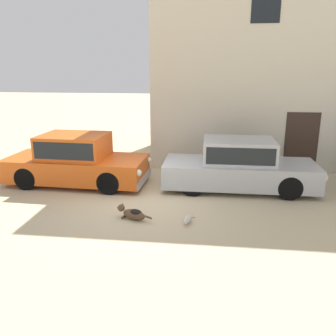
# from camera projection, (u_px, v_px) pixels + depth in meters

# --- Properties ---
(ground_plane) EXTENTS (80.00, 80.00, 0.00)m
(ground_plane) POSITION_uv_depth(u_px,v_px,m) (138.00, 200.00, 9.80)
(ground_plane) COLOR #CCB78E
(parked_sedan_nearest) EXTENTS (4.49, 1.97, 1.56)m
(parked_sedan_nearest) POSITION_uv_depth(u_px,v_px,m) (76.00, 160.00, 11.03)
(parked_sedan_nearest) COLOR #D15619
(parked_sedan_nearest) RESTS_ON ground_plane
(parked_sedan_second) EXTENTS (4.62, 1.72, 1.52)m
(parked_sedan_second) POSITION_uv_depth(u_px,v_px,m) (239.00, 165.00, 10.52)
(parked_sedan_second) COLOR #B2B5BA
(parked_sedan_second) RESTS_ON ground_plane
(stray_dog_spotted) EXTENTS (0.95, 0.43, 0.35)m
(stray_dog_spotted) POSITION_uv_depth(u_px,v_px,m) (132.00, 213.00, 8.54)
(stray_dog_spotted) COLOR brown
(stray_dog_spotted) RESTS_ON ground_plane
(stray_cat) EXTENTS (0.28, 0.58, 0.16)m
(stray_cat) POSITION_uv_depth(u_px,v_px,m) (187.00, 220.00, 8.35)
(stray_cat) COLOR beige
(stray_cat) RESTS_ON ground_plane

